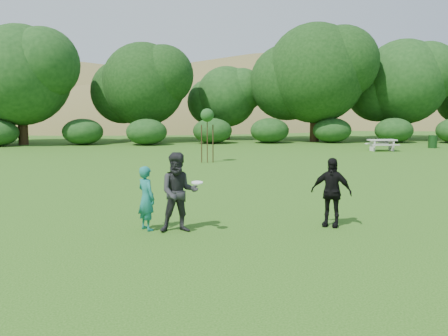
% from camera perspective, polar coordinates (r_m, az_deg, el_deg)
% --- Properties ---
extents(ground, '(120.00, 120.00, 0.00)m').
position_cam_1_polar(ground, '(12.77, 1.34, -6.62)').
color(ground, '#19470C').
rests_on(ground, ground).
extents(player_teal, '(0.64, 0.69, 1.58)m').
position_cam_1_polar(player_teal, '(12.34, -8.87, -3.43)').
color(player_teal, '#186D65').
rests_on(player_teal, ground).
extents(player_grey, '(0.98, 0.78, 1.94)m').
position_cam_1_polar(player_grey, '(12.03, -5.19, -2.80)').
color(player_grey, '#252527').
rests_on(player_grey, ground).
extents(player_black, '(1.10, 0.89, 1.75)m').
position_cam_1_polar(player_black, '(12.83, 12.15, -2.71)').
color(player_black, black).
rests_on(player_black, ground).
extents(trash_can_near, '(0.60, 0.60, 0.90)m').
position_cam_1_polar(trash_can_near, '(38.09, 22.74, 2.80)').
color(trash_can_near, '#153914').
rests_on(trash_can_near, ground).
extents(frisbee, '(0.27, 0.27, 0.05)m').
position_cam_1_polar(frisbee, '(11.73, -3.08, -1.67)').
color(frisbee, white).
rests_on(frisbee, ground).
extents(sapling, '(0.70, 0.70, 2.85)m').
position_cam_1_polar(sapling, '(26.24, -1.94, 5.88)').
color(sapling, '#3B2817').
rests_on(sapling, ground).
extents(picnic_table, '(1.80, 1.48, 0.76)m').
position_cam_1_polar(picnic_table, '(34.51, 17.62, 2.73)').
color(picnic_table, '#B9B6AB').
rests_on(picnic_table, ground).
extents(hillside, '(150.00, 72.00, 52.00)m').
position_cam_1_polar(hillside, '(82.14, -4.91, -3.26)').
color(hillside, olive).
rests_on(hillside, ground).
extents(tree_row, '(53.92, 10.38, 9.62)m').
position_cam_1_polar(tree_row, '(41.30, 0.95, 9.81)').
color(tree_row, '#3A2616').
rests_on(tree_row, ground).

